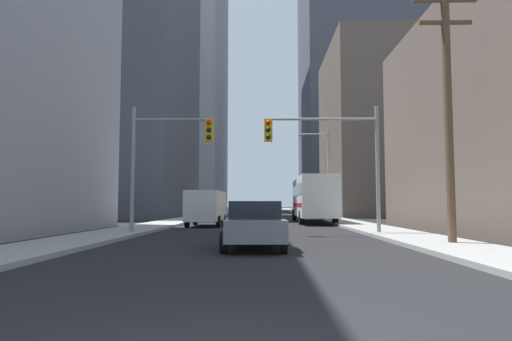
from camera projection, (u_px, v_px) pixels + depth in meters
sidewalk_left at (206, 215)px, 53.28m from camera, size 2.75×160.00×0.15m
sidewalk_right at (315, 215)px, 53.05m from camera, size 2.75×160.00×0.15m
city_bus at (313, 198)px, 34.44m from camera, size 2.67×11.53×3.40m
cargo_van_white at (206, 206)px, 29.06m from camera, size 2.16×5.26×2.26m
sedan_grey at (255, 225)px, 14.35m from camera, size 1.96×4.26×1.52m
sedan_black at (254, 218)px, 21.31m from camera, size 1.95×4.24×1.52m
sedan_beige at (256, 214)px, 30.43m from camera, size 1.95×4.23×1.52m
sedan_green at (259, 211)px, 40.72m from camera, size 1.95×4.23×1.52m
sedan_navy at (260, 209)px, 57.68m from camera, size 1.95×4.25×1.52m
traffic_signal_near_left at (168, 148)px, 20.97m from camera, size 3.86×0.44×6.00m
traffic_signal_near_right at (327, 146)px, 20.84m from camera, size 5.34×0.44×6.00m
utility_pole_right at (448, 105)px, 15.36m from camera, size 2.20×0.28×9.13m
street_lamp_right at (323, 166)px, 37.34m from camera, size 2.58×0.32×7.50m
building_left_mid_office at (112, 76)px, 52.71m from camera, size 17.40×22.01×32.97m
building_left_far_tower at (167, 55)px, 95.59m from camera, size 23.84×28.72×66.52m
building_right_mid_block at (413, 132)px, 53.91m from camera, size 20.43×18.04×20.21m
building_right_far_highrise at (360, 55)px, 96.45m from camera, size 24.70×28.48×66.77m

